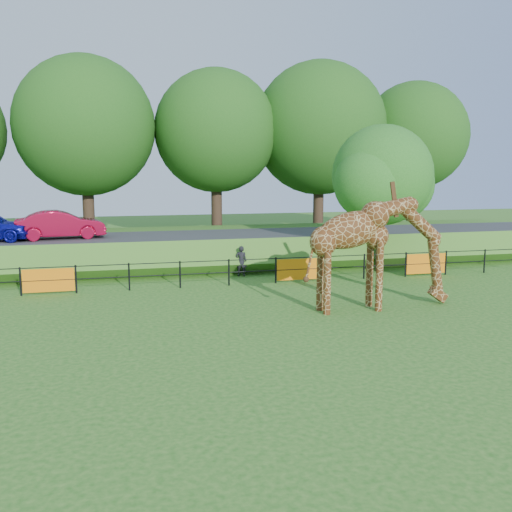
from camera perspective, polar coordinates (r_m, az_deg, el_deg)
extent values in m
plane|color=#236118|center=(15.96, 2.99, -8.61)|extent=(90.00, 90.00, 0.00)
cube|color=#236118|center=(30.67, -5.47, 0.99)|extent=(40.00, 9.00, 1.30)
cube|color=#2D2D30|center=(29.11, -5.05, 1.99)|extent=(40.00, 5.00, 0.12)
imported|color=maroon|center=(28.90, -18.96, 2.97)|extent=(4.28, 1.99, 1.36)
imported|color=black|center=(25.34, -1.49, -0.52)|extent=(0.58, 0.46, 1.37)
cylinder|color=black|center=(27.15, 12.29, 1.85)|extent=(0.36, 0.36, 3.20)
sphere|color=#1D611B|center=(26.97, 12.49, 7.90)|extent=(4.60, 4.60, 4.60)
sphere|color=#1D611B|center=(28.12, 13.95, 6.94)|extent=(3.45, 3.45, 3.45)
sphere|color=#1D611B|center=(25.96, 11.31, 7.15)|extent=(3.22, 3.22, 3.22)
cylinder|color=black|center=(36.67, -16.41, 4.84)|extent=(0.70, 0.70, 5.00)
sphere|color=#174A13|center=(36.69, -16.74, 12.35)|extent=(8.40, 8.40, 8.40)
cylinder|color=black|center=(37.20, -3.96, 5.22)|extent=(0.70, 0.70, 5.00)
sphere|color=#174A13|center=(37.21, -4.03, 12.38)|extent=(7.80, 7.80, 7.80)
cylinder|color=black|center=(39.04, 6.26, 5.35)|extent=(0.70, 0.70, 5.00)
sphere|color=#174A13|center=(39.06, 6.38, 12.57)|extent=(8.80, 8.80, 8.80)
cylinder|color=black|center=(41.97, 15.30, 5.33)|extent=(0.70, 0.70, 5.00)
sphere|color=#174A13|center=(41.97, 15.55, 11.52)|extent=(7.40, 7.40, 7.40)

